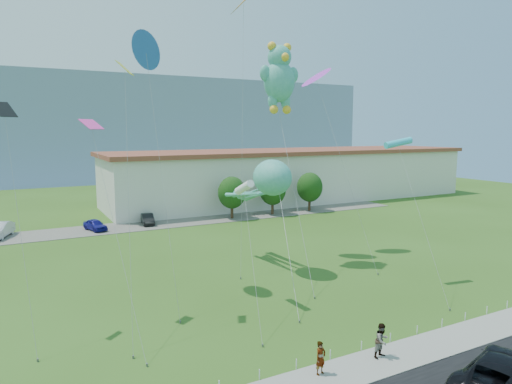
% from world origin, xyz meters
% --- Properties ---
extents(ground, '(160.00, 160.00, 0.00)m').
position_xyz_m(ground, '(0.00, 0.00, 0.00)').
color(ground, '#305217').
rests_on(ground, ground).
extents(sidewalk, '(80.00, 2.50, 0.10)m').
position_xyz_m(sidewalk, '(0.00, -2.75, 0.05)').
color(sidewalk, gray).
rests_on(sidewalk, ground).
extents(parking_strip, '(70.00, 6.00, 0.06)m').
position_xyz_m(parking_strip, '(0.00, 35.00, 0.03)').
color(parking_strip, '#59544C').
rests_on(parking_strip, ground).
extents(hill_ridge, '(160.00, 50.00, 25.00)m').
position_xyz_m(hill_ridge, '(0.00, 120.00, 12.50)').
color(hill_ridge, gray).
rests_on(hill_ridge, ground).
extents(warehouse, '(61.00, 15.00, 8.20)m').
position_xyz_m(warehouse, '(26.00, 44.00, 4.12)').
color(warehouse, beige).
rests_on(warehouse, ground).
extents(rope_fence, '(26.05, 0.05, 0.50)m').
position_xyz_m(rope_fence, '(0.00, -1.30, 0.25)').
color(rope_fence, white).
rests_on(rope_fence, ground).
extents(tree_near, '(3.60, 3.60, 5.47)m').
position_xyz_m(tree_near, '(10.00, 34.00, 3.39)').
color(tree_near, '#3F2B19').
rests_on(tree_near, ground).
extents(tree_mid, '(3.60, 3.60, 5.47)m').
position_xyz_m(tree_mid, '(16.00, 34.00, 3.39)').
color(tree_mid, '#3F2B19').
rests_on(tree_mid, ground).
extents(tree_far, '(3.60, 3.60, 5.47)m').
position_xyz_m(tree_far, '(22.00, 34.00, 3.39)').
color(tree_far, '#3F2B19').
rests_on(tree_far, ground).
extents(suv, '(6.70, 4.36, 1.71)m').
position_xyz_m(suv, '(3.72, -7.26, 0.92)').
color(suv, black).
rests_on(suv, road).
extents(pedestrian_left, '(0.63, 0.47, 1.57)m').
position_xyz_m(pedestrian_left, '(-2.36, -2.34, 0.89)').
color(pedestrian_left, gray).
rests_on(pedestrian_left, sidewalk).
extents(pedestrian_right, '(0.95, 0.80, 1.73)m').
position_xyz_m(pedestrian_right, '(1.29, -2.45, 0.97)').
color(pedestrian_right, gray).
rests_on(pedestrian_right, sidewalk).
extents(parked_car_blue, '(2.52, 3.94, 1.25)m').
position_xyz_m(parked_car_blue, '(-6.69, 34.77, 0.68)').
color(parked_car_blue, navy).
rests_on(parked_car_blue, parking_strip).
extents(parked_car_black, '(1.82, 3.94, 1.25)m').
position_xyz_m(parked_car_black, '(-0.56, 35.43, 0.69)').
color(parked_car_black, black).
rests_on(parked_car_black, parking_strip).
extents(octopus_kite, '(4.90, 15.26, 9.05)m').
position_xyz_m(octopus_kite, '(3.46, 13.30, 7.02)').
color(octopus_kite, teal).
rests_on(octopus_kite, ground).
extents(teddy_bear_kite, '(4.18, 9.98, 18.40)m').
position_xyz_m(teddy_bear_kite, '(5.41, 14.60, 15.69)').
color(teddy_bear_kite, teal).
rests_on(teddy_bear_kite, ground).
extents(small_kite_pink, '(1.64, 8.23, 12.08)m').
position_xyz_m(small_kite_pink, '(-10.07, 8.88, 10.24)').
color(small_kite_pink, '#F937A5').
rests_on(small_kite_pink, ground).
extents(small_kite_blue, '(1.80, 7.88, 17.38)m').
position_xyz_m(small_kite_blue, '(-5.88, 13.27, 16.30)').
color(small_kite_blue, blue).
rests_on(small_kite_blue, ground).
extents(small_kite_yellow, '(2.07, 6.53, 15.31)m').
position_xyz_m(small_kite_yellow, '(-8.46, 8.42, 12.94)').
color(small_kite_yellow, yellow).
rests_on(small_kite_yellow, ground).
extents(small_kite_white, '(2.30, 7.33, 8.09)m').
position_xyz_m(small_kite_white, '(-1.37, 7.52, 7.59)').
color(small_kite_white, white).
rests_on(small_kite_white, ground).
extents(small_kite_cyan, '(1.56, 7.42, 10.82)m').
position_xyz_m(small_kite_cyan, '(10.68, 6.32, 10.29)').
color(small_kite_cyan, '#30BDDC').
rests_on(small_kite_cyan, ground).
extents(small_kite_purple, '(1.80, 9.88, 16.82)m').
position_xyz_m(small_kite_purple, '(10.68, 16.63, 15.75)').
color(small_kite_purple, '#B733CF').
rests_on(small_kite_purple, ground).
extents(small_kite_orange, '(4.72, 7.65, 23.12)m').
position_xyz_m(small_kite_orange, '(4.11, 18.58, 21.77)').
color(small_kite_orange, orange).
rests_on(small_kite_orange, ground).
extents(small_kite_black, '(1.41, 5.30, 12.84)m').
position_xyz_m(small_kite_black, '(-14.51, 9.29, 10.95)').
color(small_kite_black, black).
rests_on(small_kite_black, ground).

